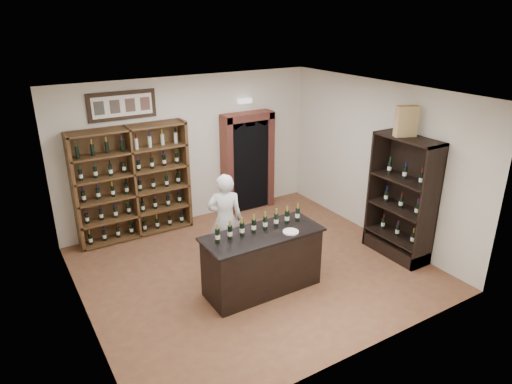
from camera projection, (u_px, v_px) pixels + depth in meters
floor at (254, 268)px, 7.90m from camera, size 5.50×5.50×0.00m
ceiling at (253, 94)px, 6.79m from camera, size 5.50×5.50×0.00m
wall_back at (190, 150)px, 9.33m from camera, size 5.50×0.04×3.00m
wall_left at (75, 227)px, 6.01m from camera, size 0.04×5.00×3.00m
wall_right at (377, 161)px, 8.67m from camera, size 0.04×5.00×3.00m
wine_shelf at (132, 182)px, 8.71m from camera, size 2.20×0.38×2.20m
framed_picture at (122, 106)px, 8.29m from camera, size 1.25×0.04×0.52m
arched_doorway at (247, 160)px, 9.93m from camera, size 1.17×0.35×2.17m
emergency_light at (245, 101)px, 9.53m from camera, size 0.30×0.10×0.10m
tasting_counter at (262, 262)px, 7.14m from camera, size 1.88×0.78×1.00m
counter_bottle_0 at (218, 236)px, 6.64m from camera, size 0.07×0.07×0.30m
counter_bottle_1 at (230, 232)px, 6.73m from camera, size 0.07×0.07×0.30m
counter_bottle_2 at (242, 229)px, 6.83m from camera, size 0.07×0.07×0.30m
counter_bottle_3 at (254, 226)px, 6.93m from camera, size 0.07×0.07×0.30m
counter_bottle_4 at (265, 223)px, 7.03m from camera, size 0.07×0.07×0.30m
counter_bottle_5 at (276, 220)px, 7.13m from camera, size 0.07×0.07×0.30m
counter_bottle_6 at (287, 217)px, 7.23m from camera, size 0.07×0.07×0.30m
counter_bottle_7 at (298, 214)px, 7.33m from camera, size 0.07×0.07×0.30m
side_cabinet at (401, 216)px, 8.12m from camera, size 0.48×1.20×2.20m
shopkeeper at (225, 220)px, 7.79m from camera, size 0.71×0.60×1.66m
plate at (291, 232)px, 6.97m from camera, size 0.24×0.24×0.02m
wine_crate at (406, 121)px, 7.53m from camera, size 0.39×0.27×0.51m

